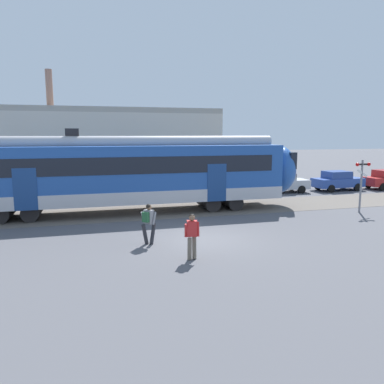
{
  "coord_description": "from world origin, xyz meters",
  "views": [
    {
      "loc": [
        -4.53,
        -14.78,
        4.45
      ],
      "look_at": [
        0.22,
        2.85,
        1.6
      ],
      "focal_mm": 35.0,
      "sensor_mm": 36.0,
      "label": 1
    }
  ],
  "objects_px": {
    "pedestrian_red": "(192,232)",
    "parked_car_silver": "(281,182)",
    "pedestrian_grey": "(148,221)",
    "crossing_signal": "(362,177)",
    "parked_car_blue": "(338,181)"
  },
  "relations": [
    {
      "from": "parked_car_blue",
      "to": "pedestrian_red",
      "type": "bearing_deg",
      "value": -140.04
    },
    {
      "from": "pedestrian_grey",
      "to": "parked_car_blue",
      "type": "distance_m",
      "value": 19.81
    },
    {
      "from": "pedestrian_grey",
      "to": "crossing_signal",
      "type": "relative_size",
      "value": 0.56
    },
    {
      "from": "parked_car_silver",
      "to": "parked_car_blue",
      "type": "relative_size",
      "value": 0.99
    },
    {
      "from": "pedestrian_grey",
      "to": "crossing_signal",
      "type": "distance_m",
      "value": 13.02
    },
    {
      "from": "pedestrian_grey",
      "to": "pedestrian_red",
      "type": "height_order",
      "value": "same"
    },
    {
      "from": "pedestrian_grey",
      "to": "parked_car_silver",
      "type": "height_order",
      "value": "pedestrian_grey"
    },
    {
      "from": "pedestrian_grey",
      "to": "parked_car_blue",
      "type": "bearing_deg",
      "value": 32.73
    },
    {
      "from": "pedestrian_grey",
      "to": "pedestrian_red",
      "type": "relative_size",
      "value": 1.0
    },
    {
      "from": "pedestrian_red",
      "to": "parked_car_blue",
      "type": "distance_m",
      "value": 20.15
    },
    {
      "from": "pedestrian_red",
      "to": "parked_car_silver",
      "type": "relative_size",
      "value": 0.41
    },
    {
      "from": "parked_car_silver",
      "to": "parked_car_blue",
      "type": "height_order",
      "value": "same"
    },
    {
      "from": "pedestrian_grey",
      "to": "pedestrian_red",
      "type": "xyz_separation_m",
      "value": [
        1.22,
        -2.23,
        0.0
      ]
    },
    {
      "from": "parked_car_blue",
      "to": "crossing_signal",
      "type": "height_order",
      "value": "crossing_signal"
    },
    {
      "from": "pedestrian_grey",
      "to": "parked_car_blue",
      "type": "height_order",
      "value": "pedestrian_grey"
    }
  ]
}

